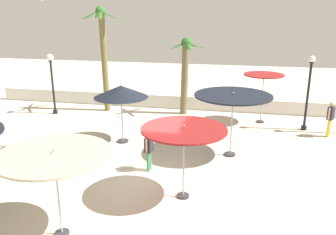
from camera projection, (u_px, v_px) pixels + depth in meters
name	position (u px, v px, depth m)	size (l,w,h in m)	color
ground_plane	(149.00, 182.00, 12.76)	(56.00, 56.00, 0.00)	beige
boundary_wall	(189.00, 103.00, 21.84)	(25.20, 0.30, 0.81)	silver
patio_umbrella_0	(54.00, 157.00, 9.14)	(2.99, 2.99, 2.57)	#333338
patio_umbrella_1	(184.00, 132.00, 11.10)	(2.73, 2.73, 2.53)	#333338
patio_umbrella_2	(264.00, 78.00, 18.69)	(2.10, 2.10, 2.80)	#333338
patio_umbrella_4	(233.00, 98.00, 14.35)	(3.17, 3.17, 2.77)	#333338
patio_umbrella_5	(121.00, 92.00, 15.90)	(2.46, 2.46, 2.73)	#333338
palm_tree_0	(103.00, 50.00, 20.61)	(2.16, 2.00, 6.11)	brown
palm_tree_1	(185.00, 68.00, 20.22)	(1.97, 2.01, 4.46)	brown
lamp_post_1	(52.00, 76.00, 20.36)	(0.39, 0.39, 3.52)	black
lamp_post_2	(309.00, 88.00, 17.61)	(0.33, 0.33, 3.80)	black
lounge_chair_0	(12.00, 142.00, 15.52)	(1.96, 1.12, 0.84)	#B7B7BC
lounge_chair_1	(47.00, 159.00, 13.75)	(1.36, 1.93, 0.83)	#B7B7BC
guest_0	(331.00, 116.00, 16.95)	(0.40, 0.48, 1.75)	gold
guest_1	(149.00, 148.00, 13.42)	(0.30, 0.55, 1.56)	#3F8C59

